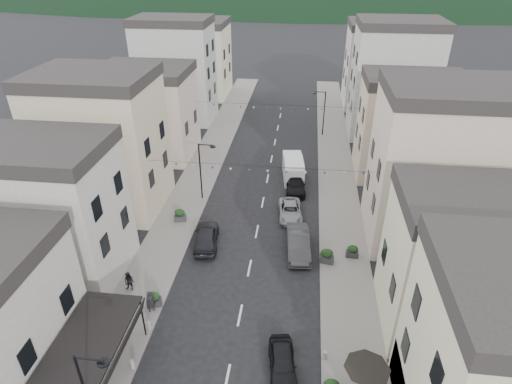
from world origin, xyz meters
TOP-DOWN VIEW (x-y plane):
  - sidewalk_left at (-7.50, 32.00)m, footprint 4.00×76.00m
  - sidewalk_right at (7.50, 32.00)m, footprint 4.00×76.00m
  - boutique_awning at (-7.25, 5.00)m, footprint 3.77×7.50m
  - buildings_row_left at (-14.50, 37.75)m, footprint 10.20×54.16m
  - buildings_row_right at (14.50, 36.59)m, footprint 10.20×54.16m
  - streetlamp_left_far at (-5.82, 26.00)m, footprint 1.70×0.56m
  - streetlamp_right_far at (5.82, 44.00)m, footprint 1.70×0.56m
  - bollards at (0.00, 5.50)m, footprint 11.66×10.26m
  - bunting_near at (0.00, 22.00)m, footprint 19.00×0.28m
  - bunting_far at (0.00, 38.00)m, footprint 19.00×0.28m
  - parked_car_a at (3.17, 6.98)m, footprint 2.09×4.09m
  - parked_car_b at (3.71, 18.59)m, footprint 2.26×5.30m
  - parked_car_c at (2.80, 23.78)m, footprint 2.53×4.70m
  - parked_car_d at (3.09, 28.87)m, footprint 2.30×4.94m
  - parked_car_e at (-4.01, 18.58)m, footprint 2.55×5.03m
  - delivery_van at (2.71, 31.49)m, footprint 2.60×5.30m
  - pedestrian_a at (-6.09, 10.59)m, footprint 0.73×0.65m
  - pedestrian_b at (-8.34, 12.41)m, footprint 0.82×0.67m
  - planter_la at (-6.08, 11.11)m, footprint 1.19×0.92m
  - planter_lb at (-7.16, 21.74)m, footprint 1.19×0.81m
  - planter_rb at (8.09, 18.27)m, footprint 0.99×0.56m
  - planter_rc at (6.00, 17.32)m, footprint 1.23×0.83m

SIDE VIEW (x-z plane):
  - sidewalk_left at x=-7.50m, z-range 0.00..0.12m
  - sidewalk_right at x=7.50m, z-range 0.00..0.12m
  - bollards at x=0.00m, z-range 0.12..0.72m
  - parked_car_c at x=2.80m, z-range 0.00..1.25m
  - planter_rb at x=8.09m, z-range 0.10..1.20m
  - parked_car_a at x=3.17m, z-range 0.00..1.33m
  - planter_la at x=-6.08m, z-range 0.10..1.28m
  - parked_car_d at x=3.09m, z-range 0.00..1.40m
  - planter_lb at x=-7.16m, z-range 0.10..1.31m
  - planter_rc at x=6.00m, z-range 0.10..1.37m
  - parked_car_e at x=-4.01m, z-range 0.00..1.64m
  - parked_car_b at x=3.71m, z-range 0.00..1.70m
  - pedestrian_b at x=-8.34m, z-range 0.12..1.69m
  - pedestrian_a at x=-6.09m, z-range 0.12..1.81m
  - delivery_van at x=2.71m, z-range -0.02..2.42m
  - boutique_awning at x=-7.25m, z-range 1.48..4.75m
  - streetlamp_left_far at x=-5.82m, z-range 0.70..6.70m
  - streetlamp_right_far at x=5.82m, z-range 0.70..6.70m
  - bunting_near at x=0.00m, z-range 5.34..5.96m
  - bunting_far at x=0.00m, z-range 5.34..5.96m
  - buildings_row_left at x=-14.50m, z-range -0.88..13.12m
  - buildings_row_right at x=14.50m, z-range -0.93..13.57m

